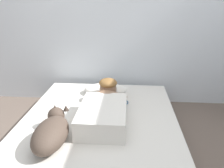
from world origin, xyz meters
TOP-DOWN VIEW (x-y plane):
  - ground_plane at (0.00, 0.00)m, footprint 11.69×11.69m
  - back_wall at (-0.00, 1.45)m, footprint 3.84×0.12m
  - bed at (-0.21, 0.35)m, footprint 1.54×1.92m
  - pillow at (-0.21, 0.96)m, footprint 0.52×0.32m
  - person_lying at (-0.16, 0.38)m, footprint 0.43×0.92m
  - dog at (-0.53, -0.08)m, footprint 0.26×0.57m
  - coffee_cup at (-0.01, 0.64)m, footprint 0.12×0.09m
  - cell_phone at (-0.01, 0.21)m, footprint 0.07×0.14m

SIDE VIEW (x-z plane):
  - ground_plane at x=0.00m, z-range 0.00..0.00m
  - bed at x=-0.21m, z-range 0.00..0.28m
  - cell_phone at x=-0.01m, z-range 0.29..0.29m
  - coffee_cup at x=-0.01m, z-range 0.29..0.36m
  - pillow at x=-0.21m, z-range 0.29..0.40m
  - dog at x=-0.53m, z-range 0.28..0.50m
  - person_lying at x=-0.16m, z-range 0.26..0.53m
  - back_wall at x=0.00m, z-range 0.00..2.50m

